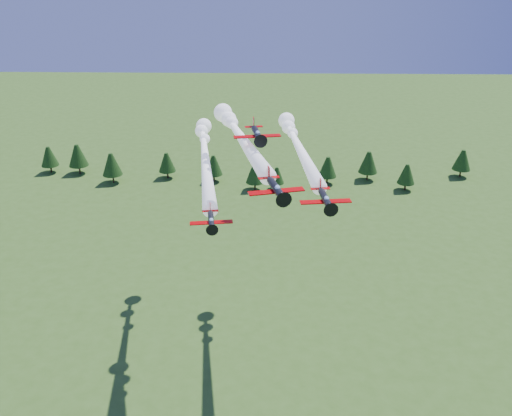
{
  "coord_description": "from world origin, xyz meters",
  "views": [
    {
      "loc": [
        0.74,
        -82.75,
        79.06
      ],
      "look_at": [
        -1.26,
        0.0,
        40.45
      ],
      "focal_mm": 40.0,
      "sensor_mm": 36.0,
      "label": 1
    }
  ],
  "objects_px": {
    "plane_lead": "(239,134)",
    "plane_right": "(297,144)",
    "plane_left": "(205,153)",
    "plane_slot": "(257,134)"
  },
  "relations": [
    {
      "from": "plane_left",
      "to": "plane_right",
      "type": "distance_m",
      "value": 19.42
    },
    {
      "from": "plane_lead",
      "to": "plane_slot",
      "type": "height_order",
      "value": "plane_slot"
    },
    {
      "from": "plane_lead",
      "to": "plane_left",
      "type": "distance_m",
      "value": 18.49
    },
    {
      "from": "plane_lead",
      "to": "plane_right",
      "type": "distance_m",
      "value": 18.18
    },
    {
      "from": "plane_lead",
      "to": "plane_right",
      "type": "relative_size",
      "value": 0.9
    },
    {
      "from": "plane_slot",
      "to": "plane_lead",
      "type": "bearing_deg",
      "value": 103.23
    },
    {
      "from": "plane_right",
      "to": "plane_lead",
      "type": "bearing_deg",
      "value": -137.73
    },
    {
      "from": "plane_right",
      "to": "plane_slot",
      "type": "height_order",
      "value": "plane_slot"
    },
    {
      "from": "plane_right",
      "to": "plane_slot",
      "type": "distance_m",
      "value": 24.05
    },
    {
      "from": "plane_lead",
      "to": "plane_left",
      "type": "xyz_separation_m",
      "value": [
        -8.03,
        14.23,
        -8.65
      ]
    }
  ]
}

